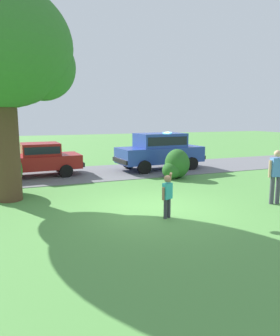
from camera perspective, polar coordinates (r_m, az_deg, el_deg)
The scene contains 10 objects.
ground_plane at distance 9.61m, azimuth 2.18°, elevation -7.42°, with size 80.00×80.00×0.00m, color #518E42.
driveway_strip at distance 15.62m, azimuth -7.52°, elevation -0.87°, with size 28.00×4.40×0.02m, color slate.
oak_tree_large at distance 11.42m, azimuth -24.32°, elevation 18.44°, with size 4.59×4.73×6.87m.
shrub_near_tree at distance 12.17m, azimuth -24.23°, elevation -0.51°, with size 1.47×1.48×1.72m.
shrub_centre_left at distance 14.19m, azimuth 6.61°, elevation 0.51°, with size 1.32×1.18×1.33m.
parked_sedan at distance 15.33m, azimuth -18.57°, elevation 1.69°, with size 4.48×2.25×1.56m.
parked_suv at distance 16.45m, azimuth 3.69°, elevation 3.47°, with size 4.82×2.35×1.92m.
child_thrower at distance 8.57m, azimuth 5.04°, elevation -4.57°, with size 0.39×0.37×1.29m.
frisbee at distance 9.25m, azimuth 5.02°, elevation 6.41°, with size 0.29×0.28×0.09m.
adult_onlooker at distance 10.78m, azimuth 23.75°, elevation -0.99°, with size 0.52×0.30×1.74m.
Camera 1 is at (-3.73, -8.40, 2.79)m, focal length 33.15 mm.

